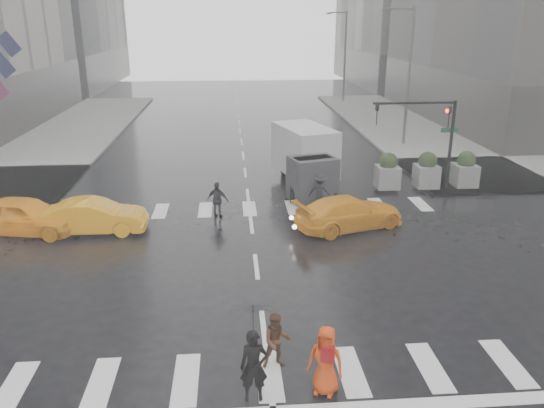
{
  "coord_description": "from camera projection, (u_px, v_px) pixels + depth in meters",
  "views": [
    {
      "loc": [
        -0.79,
        -16.72,
        8.15
      ],
      "look_at": [
        0.71,
        2.0,
        1.6
      ],
      "focal_mm": 35.0,
      "sensor_mm": 36.0,
      "label": 1
    }
  ],
  "objects": [
    {
      "name": "street_lamp_near",
      "position": [
        407.0,
        71.0,
        34.61
      ],
      "size": [
        2.15,
        0.22,
        9.0
      ],
      "color": "#59595B",
      "rests_on": "ground"
    },
    {
      "name": "planter_east",
      "position": [
        465.0,
        170.0,
        26.7
      ],
      "size": [
        1.1,
        1.1,
        1.8
      ],
      "color": "gray",
      "rests_on": "ground"
    },
    {
      "name": "pedestrian_brown",
      "position": [
        277.0,
        341.0,
        12.94
      ],
      "size": [
        0.75,
        0.61,
        1.46
      ],
      "primitive_type": "imported",
      "rotation": [
        0.0,
        0.0,
        0.09
      ],
      "color": "#472919",
      "rests_on": "ground"
    },
    {
      "name": "sidewalk_ne",
      "position": [
        526.0,
        144.0,
        36.4
      ],
      "size": [
        35.0,
        35.0,
        0.15
      ],
      "primitive_type": "cube",
      "color": "gray",
      "rests_on": "ground"
    },
    {
      "name": "pedestrian_far_b",
      "position": [
        320.0,
        192.0,
        23.8
      ],
      "size": [
        1.21,
        0.95,
        1.65
      ],
      "primitive_type": "imported",
      "rotation": [
        0.0,
        0.0,
        2.75
      ],
      "color": "black",
      "rests_on": "ground"
    },
    {
      "name": "pedestrian_far_a",
      "position": [
        218.0,
        200.0,
        22.82
      ],
      "size": [
        1.07,
        0.85,
        1.59
      ],
      "primitive_type": "imported",
      "rotation": [
        0.0,
        0.0,
        2.8
      ],
      "color": "black",
      "rests_on": "ground"
    },
    {
      "name": "taxi_mid",
      "position": [
        94.0,
        216.0,
        21.23
      ],
      "size": [
        4.14,
        1.46,
        1.36
      ],
      "primitive_type": "imported",
      "rotation": [
        0.0,
        0.0,
        1.57
      ],
      "color": "#FF9E0D",
      "rests_on": "ground"
    },
    {
      "name": "taxi_rear",
      "position": [
        349.0,
        213.0,
        21.69
      ],
      "size": [
        4.47,
        3.11,
        1.34
      ],
      "primitive_type": "imported",
      "rotation": [
        0.0,
        0.0,
        1.9
      ],
      "color": "#FF9E0D",
      "rests_on": "ground"
    },
    {
      "name": "pedestrian_black",
      "position": [
        253.0,
        338.0,
        11.53
      ],
      "size": [
        0.98,
        1.0,
        2.43
      ],
      "rotation": [
        0.0,
        0.0,
        -0.02
      ],
      "color": "black",
      "rests_on": "ground"
    },
    {
      "name": "taxi_front",
      "position": [
        25.0,
        216.0,
        21.14
      ],
      "size": [
        4.66,
        2.61,
        1.5
      ],
      "primitive_type": "imported",
      "rotation": [
        0.0,
        0.0,
        1.37
      ],
      "color": "#FF9E0D",
      "rests_on": "ground"
    },
    {
      "name": "traffic_signal_pole",
      "position": [
        433.0,
        127.0,
        25.64
      ],
      "size": [
        4.45,
        0.42,
        4.5
      ],
      "color": "black",
      "rests_on": "ground"
    },
    {
      "name": "planter_mid",
      "position": [
        427.0,
        171.0,
        26.55
      ],
      "size": [
        1.1,
        1.1,
        1.8
      ],
      "color": "gray",
      "rests_on": "ground"
    },
    {
      "name": "road_markings",
      "position": [
        256.0,
        266.0,
        18.48
      ],
      "size": [
        18.0,
        48.0,
        0.01
      ],
      "primitive_type": null,
      "color": "silver",
      "rests_on": "ground"
    },
    {
      "name": "pedestrian_orange",
      "position": [
        326.0,
        360.0,
        11.98
      ],
      "size": [
        0.98,
        0.84,
        1.7
      ],
      "rotation": [
        0.0,
        0.0,
        -0.44
      ],
      "color": "red",
      "rests_on": "ground"
    },
    {
      "name": "ground",
      "position": [
        256.0,
        266.0,
        18.48
      ],
      "size": [
        120.0,
        120.0,
        0.0
      ],
      "primitive_type": "plane",
      "color": "black",
      "rests_on": "ground"
    },
    {
      "name": "box_truck",
      "position": [
        306.0,
        157.0,
        26.54
      ],
      "size": [
        2.13,
        5.68,
        3.02
      ],
      "rotation": [
        0.0,
        0.0,
        0.28
      ],
      "color": "#BCBCBF",
      "rests_on": "ground"
    },
    {
      "name": "planter_west",
      "position": [
        388.0,
        171.0,
        26.4
      ],
      "size": [
        1.1,
        1.1,
        1.8
      ],
      "color": "gray",
      "rests_on": "ground"
    },
    {
      "name": "street_lamp_far",
      "position": [
        344.0,
        53.0,
        53.43
      ],
      "size": [
        2.15,
        0.22,
        9.0
      ],
      "color": "#59595B",
      "rests_on": "ground"
    }
  ]
}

